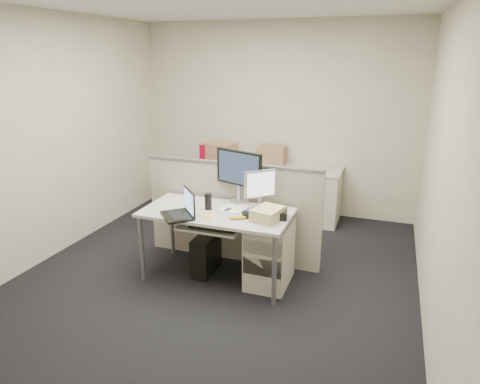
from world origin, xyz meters
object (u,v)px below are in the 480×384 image
at_px(monitor_main, 239,177).
at_px(laptop, 176,204).
at_px(desk, 217,217).
at_px(desk_phone, 275,214).

bearing_deg(monitor_main, laptop, -106.27).
relative_size(desk, laptop, 4.34).
bearing_deg(laptop, desk, 90.72).
distance_m(monitor_main, laptop, 0.75).
xyz_separation_m(monitor_main, desk_phone, (0.48, -0.30, -0.25)).
bearing_deg(desk_phone, laptop, -174.18).
relative_size(laptop, desk_phone, 1.48).
relative_size(monitor_main, laptop, 1.63).
xyz_separation_m(monitor_main, laptop, (-0.42, -0.60, -0.15)).
bearing_deg(desk, monitor_main, 68.81).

